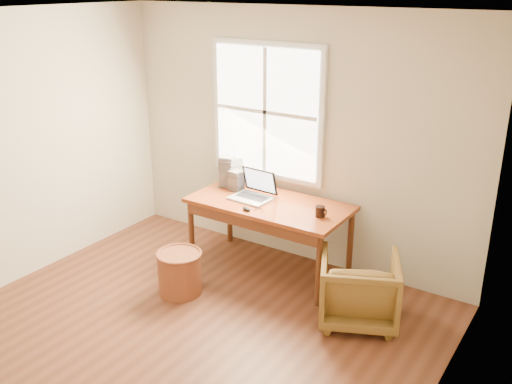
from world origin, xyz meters
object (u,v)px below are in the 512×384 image
(laptop, at_px, (250,186))
(coffee_mug, at_px, (320,212))
(armchair, at_px, (359,289))
(wicker_stool, at_px, (180,273))
(desk, at_px, (270,204))
(cd_stack_a, at_px, (234,170))

(laptop, distance_m, coffee_mug, 0.79)
(armchair, height_order, wicker_stool, armchair)
(armchair, distance_m, wicker_stool, 1.69)
(wicker_stool, height_order, coffee_mug, coffee_mug)
(desk, height_order, laptop, laptop)
(armchair, xyz_separation_m, cd_stack_a, (-1.78, 0.66, 0.58))
(desk, height_order, cd_stack_a, cd_stack_a)
(armchair, height_order, laptop, laptop)
(laptop, distance_m, cd_stack_a, 0.56)
(wicker_stool, distance_m, laptop, 1.10)
(wicker_stool, relative_size, laptop, 0.99)
(desk, xyz_separation_m, armchair, (1.14, -0.36, -0.42))
(desk, distance_m, coffee_mug, 0.59)
(armchair, xyz_separation_m, wicker_stool, (-1.61, -0.49, -0.10))
(desk, distance_m, wicker_stool, 1.11)
(desk, xyz_separation_m, cd_stack_a, (-0.63, 0.30, 0.16))
(desk, xyz_separation_m, wicker_stool, (-0.47, -0.86, -0.52))
(armchair, relative_size, cd_stack_a, 2.45)
(desk, relative_size, wicker_stool, 3.90)
(cd_stack_a, bearing_deg, armchair, -20.39)
(desk, height_order, armchair, desk)
(laptop, bearing_deg, wicker_stool, -104.88)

